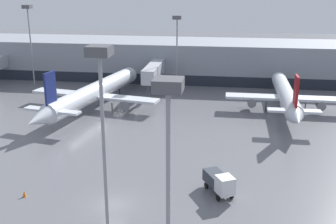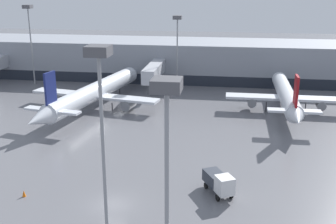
{
  "view_description": "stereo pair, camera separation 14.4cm",
  "coord_description": "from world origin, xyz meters",
  "px_view_note": "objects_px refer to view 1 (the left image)",
  "views": [
    {
      "loc": [
        11.47,
        -38.45,
        22.75
      ],
      "look_at": [
        2.43,
        24.08,
        3.0
      ],
      "focal_mm": 45.0,
      "sensor_mm": 36.0,
      "label": 1
    },
    {
      "loc": [
        11.61,
        -38.43,
        22.75
      ],
      "look_at": [
        2.43,
        24.08,
        3.0
      ],
      "focal_mm": 45.0,
      "sensor_mm": 36.0,
      "label": 2
    }
  ],
  "objects_px": {
    "parked_jet_0": "(94,93)",
    "apron_light_mast_3": "(101,94)",
    "traffic_cone_0": "(24,194)",
    "apron_light_mast_4": "(29,22)",
    "parked_jet_3": "(286,95)",
    "apron_light_mast_1": "(168,133)",
    "apron_light_mast_6": "(177,31)",
    "service_truck_1": "(219,182)"
  },
  "relations": [
    {
      "from": "service_truck_1",
      "to": "apron_light_mast_1",
      "type": "bearing_deg",
      "value": -37.85
    },
    {
      "from": "traffic_cone_0",
      "to": "apron_light_mast_1",
      "type": "xyz_separation_m",
      "value": [
        18.09,
        -14.39,
        13.28
      ]
    },
    {
      "from": "parked_jet_0",
      "to": "apron_light_mast_1",
      "type": "height_order",
      "value": "apron_light_mast_1"
    },
    {
      "from": "service_truck_1",
      "to": "apron_light_mast_4",
      "type": "height_order",
      "value": "apron_light_mast_4"
    },
    {
      "from": "parked_jet_0",
      "to": "apron_light_mast_3",
      "type": "relative_size",
      "value": 2.17
    },
    {
      "from": "service_truck_1",
      "to": "apron_light_mast_3",
      "type": "xyz_separation_m",
      "value": [
        -9.3,
        -11.93,
        12.82
      ]
    },
    {
      "from": "parked_jet_0",
      "to": "apron_light_mast_6",
      "type": "relative_size",
      "value": 2.48
    },
    {
      "from": "parked_jet_0",
      "to": "apron_light_mast_4",
      "type": "relative_size",
      "value": 2.21
    },
    {
      "from": "parked_jet_3",
      "to": "traffic_cone_0",
      "type": "bearing_deg",
      "value": 138.93
    },
    {
      "from": "parked_jet_0",
      "to": "apron_light_mast_4",
      "type": "xyz_separation_m",
      "value": [
        -19.49,
        16.12,
        11.17
      ]
    },
    {
      "from": "parked_jet_0",
      "to": "traffic_cone_0",
      "type": "bearing_deg",
      "value": -164.21
    },
    {
      "from": "parked_jet_0",
      "to": "parked_jet_3",
      "type": "bearing_deg",
      "value": -75.35
    },
    {
      "from": "parked_jet_0",
      "to": "service_truck_1",
      "type": "relative_size",
      "value": 7.72
    },
    {
      "from": "traffic_cone_0",
      "to": "apron_light_mast_1",
      "type": "height_order",
      "value": "apron_light_mast_1"
    },
    {
      "from": "apron_light_mast_3",
      "to": "apron_light_mast_6",
      "type": "distance_m",
      "value": 58.45
    },
    {
      "from": "service_truck_1",
      "to": "apron_light_mast_6",
      "type": "relative_size",
      "value": 0.32
    },
    {
      "from": "apron_light_mast_4",
      "to": "apron_light_mast_6",
      "type": "bearing_deg",
      "value": 0.0
    },
    {
      "from": "parked_jet_3",
      "to": "traffic_cone_0",
      "type": "height_order",
      "value": "parked_jet_3"
    },
    {
      "from": "service_truck_1",
      "to": "apron_light_mast_6",
      "type": "distance_m",
      "value": 48.98
    },
    {
      "from": "traffic_cone_0",
      "to": "apron_light_mast_4",
      "type": "bearing_deg",
      "value": 113.99
    },
    {
      "from": "service_truck_1",
      "to": "apron_light_mast_1",
      "type": "distance_m",
      "value": 22.1
    },
    {
      "from": "service_truck_1",
      "to": "apron_light_mast_3",
      "type": "height_order",
      "value": "apron_light_mast_3"
    },
    {
      "from": "parked_jet_3",
      "to": "service_truck_1",
      "type": "relative_size",
      "value": 6.37
    },
    {
      "from": "traffic_cone_0",
      "to": "apron_light_mast_3",
      "type": "height_order",
      "value": "apron_light_mast_3"
    },
    {
      "from": "parked_jet_3",
      "to": "apron_light_mast_6",
      "type": "relative_size",
      "value": 2.04
    },
    {
      "from": "apron_light_mast_1",
      "to": "parked_jet_0",
      "type": "bearing_deg",
      "value": 113.36
    },
    {
      "from": "parked_jet_3",
      "to": "apron_light_mast_1",
      "type": "height_order",
      "value": "apron_light_mast_1"
    },
    {
      "from": "apron_light_mast_3",
      "to": "service_truck_1",
      "type": "bearing_deg",
      "value": 52.07
    },
    {
      "from": "parked_jet_0",
      "to": "parked_jet_3",
      "type": "xyz_separation_m",
      "value": [
        35.02,
        2.25,
        0.21
      ]
    },
    {
      "from": "parked_jet_3",
      "to": "apron_light_mast_3",
      "type": "xyz_separation_m",
      "value": [
        -20.24,
        -44.54,
        11.2
      ]
    },
    {
      "from": "traffic_cone_0",
      "to": "parked_jet_0",
      "type": "bearing_deg",
      "value": 94.82
    },
    {
      "from": "apron_light_mast_3",
      "to": "apron_light_mast_4",
      "type": "bearing_deg",
      "value": 120.41
    },
    {
      "from": "parked_jet_0",
      "to": "apron_light_mast_3",
      "type": "distance_m",
      "value": 46.23
    },
    {
      "from": "apron_light_mast_6",
      "to": "service_truck_1",
      "type": "bearing_deg",
      "value": -77.2
    },
    {
      "from": "parked_jet_0",
      "to": "apron_light_mast_3",
      "type": "height_order",
      "value": "apron_light_mast_3"
    },
    {
      "from": "service_truck_1",
      "to": "traffic_cone_0",
      "type": "relative_size",
      "value": 6.86
    },
    {
      "from": "apron_light_mast_1",
      "to": "apron_light_mast_4",
      "type": "distance_m",
      "value": 76.28
    },
    {
      "from": "apron_light_mast_3",
      "to": "apron_light_mast_6",
      "type": "bearing_deg",
      "value": 91.24
    },
    {
      "from": "apron_light_mast_1",
      "to": "service_truck_1",
      "type": "bearing_deg",
      "value": 80.26
    },
    {
      "from": "apron_light_mast_4",
      "to": "parked_jet_3",
      "type": "bearing_deg",
      "value": -14.28
    },
    {
      "from": "traffic_cone_0",
      "to": "apron_light_mast_4",
      "type": "relative_size",
      "value": 0.04
    },
    {
      "from": "parked_jet_0",
      "to": "traffic_cone_0",
      "type": "xyz_separation_m",
      "value": [
        2.88,
        -34.15,
        -2.51
      ]
    }
  ]
}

